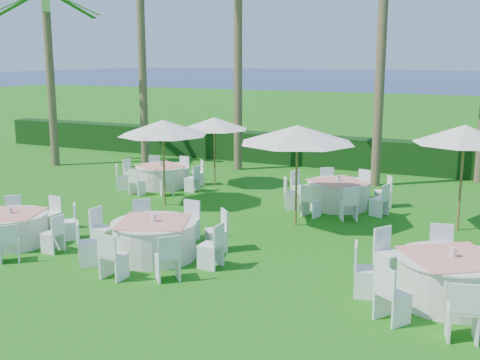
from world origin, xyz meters
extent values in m
plane|color=#176110|center=(0.00, 0.00, 0.00)|extent=(120.00, 120.00, 0.00)
cube|color=black|center=(0.00, 12.00, 0.60)|extent=(34.00, 1.00, 1.20)
cylinder|color=silver|center=(-4.68, -0.90, 0.36)|extent=(1.64, 1.64, 0.71)
cylinder|color=silver|center=(-4.68, -0.90, 0.72)|extent=(1.70, 1.70, 0.03)
cube|color=#ED8876|center=(-4.68, -0.90, 0.75)|extent=(1.70, 1.70, 0.01)
cylinder|color=silver|center=(-4.68, -0.90, 0.83)|extent=(0.11, 0.11, 0.15)
cube|color=white|center=(-3.40, -0.94, 0.43)|extent=(0.41, 0.41, 0.85)
cube|color=white|center=(-3.75, -0.02, 0.43)|extent=(0.56, 0.56, 0.85)
cube|color=white|center=(-4.64, 0.38, 0.43)|extent=(0.41, 0.41, 0.85)
cube|color=white|center=(-5.55, 0.03, 0.43)|extent=(0.56, 0.56, 0.85)
cube|color=white|center=(-3.80, -1.83, 0.43)|extent=(0.56, 0.56, 0.85)
cylinder|color=silver|center=(-1.10, -0.29, 0.39)|extent=(1.81, 1.81, 0.79)
cylinder|color=silver|center=(-1.10, -0.29, 0.80)|extent=(1.89, 1.89, 0.03)
cube|color=#ED8876|center=(-1.10, -0.29, 0.82)|extent=(1.89, 1.89, 0.01)
cylinder|color=silver|center=(-1.10, -0.29, 0.91)|extent=(0.13, 0.13, 0.17)
cube|color=white|center=(0.32, -0.32, 0.47)|extent=(0.45, 0.45, 0.94)
cube|color=white|center=(-0.07, 0.69, 0.47)|extent=(0.62, 0.62, 0.94)
cube|color=white|center=(-1.06, 1.13, 0.47)|extent=(0.45, 0.45, 0.94)
cube|color=white|center=(-2.07, 0.74, 0.47)|extent=(0.62, 0.62, 0.94)
cube|color=white|center=(-2.51, -0.25, 0.47)|extent=(0.45, 0.45, 0.94)
cube|color=white|center=(-2.13, -1.26, 0.47)|extent=(0.62, 0.62, 0.94)
cube|color=white|center=(-1.14, -1.70, 0.47)|extent=(0.45, 0.45, 0.94)
cube|color=white|center=(-0.13, -1.31, 0.47)|extent=(0.62, 0.62, 0.94)
cylinder|color=silver|center=(5.09, -0.12, 0.41)|extent=(1.90, 1.90, 0.82)
cylinder|color=silver|center=(5.09, -0.12, 0.83)|extent=(1.98, 1.98, 0.03)
cube|color=#ED8876|center=(5.09, -0.12, 0.86)|extent=(2.14, 2.14, 0.01)
cylinder|color=silver|center=(5.09, -0.12, 0.94)|extent=(0.13, 0.13, 0.18)
cube|color=white|center=(4.76, 1.33, 0.49)|extent=(0.55, 0.55, 0.99)
cube|color=white|center=(3.83, 0.67, 0.49)|extent=(0.64, 0.64, 0.99)
cube|color=white|center=(3.64, -0.45, 0.49)|extent=(0.55, 0.55, 0.99)
cube|color=white|center=(4.30, -1.38, 0.49)|extent=(0.64, 0.64, 0.99)
cube|color=white|center=(5.42, -1.57, 0.49)|extent=(0.55, 0.55, 0.99)
cylinder|color=silver|center=(-4.85, 5.89, 0.35)|extent=(1.62, 1.62, 0.70)
cylinder|color=silver|center=(-4.85, 5.89, 0.71)|extent=(1.69, 1.69, 0.03)
cube|color=#ED8876|center=(-4.85, 5.89, 0.74)|extent=(1.75, 1.75, 0.01)
cylinder|color=silver|center=(-4.85, 5.89, 0.82)|extent=(0.11, 0.11, 0.15)
cube|color=white|center=(-3.90, 6.72, 0.42)|extent=(0.56, 0.56, 0.84)
cube|color=white|center=(-4.77, 7.15, 0.42)|extent=(0.42, 0.42, 0.84)
cube|color=white|center=(-5.69, 6.84, 0.42)|extent=(0.56, 0.56, 0.84)
cube|color=white|center=(-6.11, 5.97, 0.42)|extent=(0.42, 0.42, 0.84)
cube|color=white|center=(-5.80, 5.06, 0.42)|extent=(0.56, 0.56, 0.84)
cube|color=white|center=(-4.94, 4.63, 0.42)|extent=(0.42, 0.42, 0.84)
cube|color=white|center=(-4.02, 4.94, 0.42)|extent=(0.56, 0.56, 0.84)
cube|color=white|center=(-3.59, 5.81, 0.42)|extent=(0.42, 0.42, 0.84)
cylinder|color=silver|center=(1.33, 5.73, 0.38)|extent=(1.73, 1.73, 0.75)
cylinder|color=silver|center=(1.33, 5.73, 0.76)|extent=(1.80, 1.80, 0.03)
cube|color=#ED8876|center=(1.33, 5.73, 0.79)|extent=(1.96, 1.96, 0.01)
cylinder|color=silver|center=(1.33, 5.73, 0.87)|extent=(0.12, 0.12, 0.16)
cube|color=white|center=(2.51, 6.37, 0.45)|extent=(0.57, 0.57, 0.90)
cube|color=white|center=(1.70, 7.02, 0.45)|extent=(0.52, 0.52, 0.90)
cube|color=white|center=(0.68, 6.91, 0.45)|extent=(0.57, 0.57, 0.90)
cube|color=white|center=(0.03, 6.11, 0.45)|extent=(0.52, 0.52, 0.90)
cube|color=white|center=(0.14, 5.08, 0.45)|extent=(0.57, 0.57, 0.90)
cube|color=white|center=(0.95, 4.43, 0.45)|extent=(0.52, 0.52, 0.90)
cube|color=white|center=(1.97, 4.54, 0.45)|extent=(0.57, 0.57, 0.90)
cube|color=white|center=(2.62, 5.35, 0.45)|extent=(0.52, 0.52, 0.90)
cylinder|color=brown|center=(-3.42, 3.84, 1.22)|extent=(0.06, 0.06, 2.44)
cone|color=white|center=(-3.42, 3.84, 2.32)|extent=(2.65, 2.65, 0.44)
sphere|color=brown|center=(-3.42, 3.84, 2.47)|extent=(0.10, 0.10, 0.10)
cylinder|color=brown|center=(0.86, 3.43, 1.27)|extent=(0.06, 0.06, 2.54)
cone|color=white|center=(0.86, 3.43, 2.41)|extent=(3.01, 3.01, 0.46)
sphere|color=brown|center=(0.86, 3.43, 2.57)|extent=(0.10, 0.10, 0.10)
cylinder|color=brown|center=(-3.34, 6.93, 1.12)|extent=(0.05, 0.05, 2.24)
cone|color=white|center=(-3.34, 6.93, 2.13)|extent=(2.32, 2.32, 0.40)
sphere|color=brown|center=(-3.34, 6.93, 2.27)|extent=(0.09, 0.09, 0.09)
cylinder|color=brown|center=(4.76, 4.77, 1.30)|extent=(0.06, 0.06, 2.60)
cone|color=white|center=(4.76, 4.77, 2.47)|extent=(2.53, 2.53, 0.47)
sphere|color=brown|center=(4.76, 4.77, 2.63)|extent=(0.10, 0.10, 0.10)
cylinder|color=brown|center=(-8.03, 9.71, 5.49)|extent=(0.32, 0.32, 10.97)
cylinder|color=brown|center=(-3.87, 9.94, 4.36)|extent=(0.32, 0.32, 8.72)
cylinder|color=brown|center=(1.65, 9.25, 5.13)|extent=(0.32, 0.32, 10.25)
cylinder|color=brown|center=(-10.96, 7.62, 3.42)|extent=(0.32, 0.32, 6.84)
cube|color=#145315|center=(-9.89, 7.86, 6.35)|extent=(2.21, 0.75, 1.00)
cube|color=#145315|center=(-10.63, 8.67, 6.35)|extent=(0.93, 2.19, 1.00)
cube|color=#145315|center=(-11.70, 8.43, 6.35)|extent=(1.70, 1.81, 1.00)
cube|color=#145315|center=(-12.03, 7.39, 6.35)|extent=(2.21, 0.75, 1.00)
cube|color=#145315|center=(-11.29, 6.58, 6.35)|extent=(0.93, 2.19, 1.00)
cube|color=#145315|center=(-10.22, 6.81, 6.35)|extent=(1.70, 1.81, 1.00)
camera|label=1|loc=(5.96, -10.97, 4.39)|focal=45.00mm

